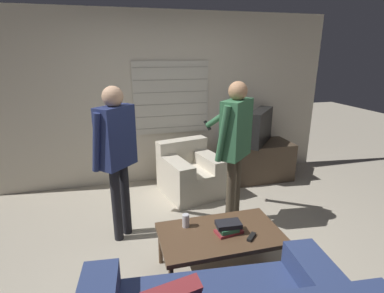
# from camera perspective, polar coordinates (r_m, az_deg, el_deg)

# --- Properties ---
(ground_plane) EXTENTS (16.00, 16.00, 0.00)m
(ground_plane) POSITION_cam_1_polar(r_m,az_deg,el_deg) (3.27, 2.30, -19.62)
(ground_plane) COLOR #B2A893
(wall_back) EXTENTS (5.20, 0.08, 2.55)m
(wall_back) POSITION_cam_1_polar(r_m,az_deg,el_deg) (4.63, -4.98, 8.83)
(wall_back) COLOR beige
(wall_back) RESTS_ON ground_plane
(armchair_beige) EXTENTS (0.93, 0.97, 0.73)m
(armchair_beige) POSITION_cam_1_polar(r_m,az_deg,el_deg) (4.37, -0.38, -5.00)
(armchair_beige) COLOR beige
(armchair_beige) RESTS_ON ground_plane
(coffee_table) EXTENTS (1.09, 0.62, 0.43)m
(coffee_table) POSITION_cam_1_polar(r_m,az_deg,el_deg) (2.82, 5.37, -16.62)
(coffee_table) COLOR brown
(coffee_table) RESTS_ON ground_plane
(tv_stand) EXTENTS (1.06, 0.57, 0.60)m
(tv_stand) POSITION_cam_1_polar(r_m,az_deg,el_deg) (4.94, 12.34, -2.69)
(tv_stand) COLOR #4C3D2D
(tv_stand) RESTS_ON ground_plane
(tv) EXTENTS (0.68, 0.73, 0.53)m
(tv) POSITION_cam_1_polar(r_m,az_deg,el_deg) (4.77, 12.74, 3.68)
(tv) COLOR black
(tv) RESTS_ON tv_stand
(person_left_standing) EXTENTS (0.47, 0.76, 1.67)m
(person_left_standing) POSITION_cam_1_polar(r_m,az_deg,el_deg) (3.16, -14.31, 0.02)
(person_left_standing) COLOR black
(person_left_standing) RESTS_ON ground_plane
(person_right_standing) EXTENTS (0.51, 0.79, 1.69)m
(person_right_standing) POSITION_cam_1_polar(r_m,az_deg,el_deg) (3.33, 8.16, 1.62)
(person_right_standing) COLOR #4C4233
(person_right_standing) RESTS_ON ground_plane
(book_stack) EXTENTS (0.26, 0.17, 0.11)m
(book_stack) POSITION_cam_1_polar(r_m,az_deg,el_deg) (2.78, 6.94, -15.07)
(book_stack) COLOR maroon
(book_stack) RESTS_ON coffee_table
(soda_can) EXTENTS (0.07, 0.07, 0.13)m
(soda_can) POSITION_cam_1_polar(r_m,az_deg,el_deg) (2.84, -1.20, -13.92)
(soda_can) COLOR silver
(soda_can) RESTS_ON coffee_table
(spare_remote) EXTENTS (0.12, 0.12, 0.02)m
(spare_remote) POSITION_cam_1_polar(r_m,az_deg,el_deg) (2.76, 11.25, -16.52)
(spare_remote) COLOR black
(spare_remote) RESTS_ON coffee_table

